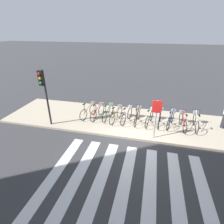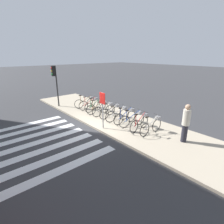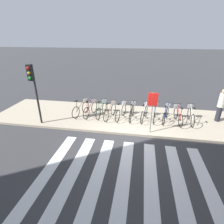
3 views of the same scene
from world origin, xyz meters
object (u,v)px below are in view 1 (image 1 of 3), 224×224
at_px(parked_bicycle_3, 117,114).
at_px(traffic_light, 44,87).
at_px(parked_bicycle_1, 98,111).
at_px(parked_bicycle_5, 138,115).
at_px(parked_bicycle_2, 109,111).
at_px(parked_bicycle_0, 89,110).
at_px(parked_bicycle_6, 150,116).
at_px(sign_post, 156,113).
at_px(parked_bicycle_9, 183,120).
at_px(parked_bicycle_4, 127,114).
at_px(parked_bicycle_10, 196,121).
at_px(parked_bicycle_7, 160,117).
at_px(parked_bicycle_8, 171,118).

height_order(parked_bicycle_3, traffic_light, traffic_light).
height_order(parked_bicycle_1, parked_bicycle_5, same).
bearing_deg(parked_bicycle_2, parked_bicycle_0, -177.11).
height_order(parked_bicycle_1, parked_bicycle_2, same).
relative_size(parked_bicycle_6, sign_post, 0.80).
distance_m(parked_bicycle_9, traffic_light, 7.56).
relative_size(parked_bicycle_0, parked_bicycle_4, 0.99).
distance_m(parked_bicycle_9, parked_bicycle_10, 0.69).
relative_size(parked_bicycle_3, traffic_light, 0.51).
height_order(parked_bicycle_1, parked_bicycle_3, same).
xyz_separation_m(parked_bicycle_2, parked_bicycle_3, (0.54, -0.17, 0.00)).
relative_size(parked_bicycle_5, parked_bicycle_6, 1.02).
xyz_separation_m(parked_bicycle_0, traffic_light, (-1.80, -1.52, 1.79)).
height_order(parked_bicycle_6, traffic_light, traffic_light).
bearing_deg(parked_bicycle_2, parked_bicycle_6, -1.95).
height_order(parked_bicycle_3, parked_bicycle_7, same).
relative_size(parked_bicycle_0, parked_bicycle_6, 0.98).
bearing_deg(parked_bicycle_7, parked_bicycle_4, -176.22).
relative_size(parked_bicycle_3, parked_bicycle_4, 1.00).
height_order(parked_bicycle_10, sign_post, sign_post).
bearing_deg(parked_bicycle_5, parked_bicycle_4, -173.92).
height_order(parked_bicycle_1, parked_bicycle_4, same).
distance_m(parked_bicycle_0, parked_bicycle_5, 2.95).
height_order(parked_bicycle_0, sign_post, sign_post).
height_order(parked_bicycle_3, parked_bicycle_6, same).
distance_m(parked_bicycle_4, parked_bicycle_5, 0.59).
xyz_separation_m(parked_bicycle_3, parked_bicycle_4, (0.61, 0.05, 0.00)).
relative_size(parked_bicycle_2, parked_bicycle_4, 1.02).
bearing_deg(parked_bicycle_7, traffic_light, -165.29).
bearing_deg(parked_bicycle_10, parked_bicycle_8, -179.53).
relative_size(parked_bicycle_0, traffic_light, 0.51).
bearing_deg(sign_post, parked_bicycle_5, 123.44).
bearing_deg(parked_bicycle_7, parked_bicycle_9, -6.49).
height_order(parked_bicycle_4, sign_post, sign_post).
bearing_deg(parked_bicycle_0, parked_bicycle_7, 0.79).
bearing_deg(parked_bicycle_3, parked_bicycle_9, 0.49).
bearing_deg(parked_bicycle_3, parked_bicycle_1, 174.04).
xyz_separation_m(parked_bicycle_2, parked_bicycle_8, (3.59, -0.04, 0.00)).
bearing_deg(parked_bicycle_2, parked_bicycle_3, -17.55).
height_order(parked_bicycle_0, parked_bicycle_2, same).
relative_size(parked_bicycle_2, parked_bicycle_6, 1.01).
xyz_separation_m(parked_bicycle_2, parked_bicycle_5, (1.74, -0.06, 0.00)).
bearing_deg(parked_bicycle_1, parked_bicycle_9, -1.09).
relative_size(parked_bicycle_5, parked_bicycle_8, 1.03).
xyz_separation_m(parked_bicycle_1, traffic_light, (-2.38, -1.53, 1.79)).
height_order(parked_bicycle_6, parked_bicycle_10, same).
distance_m(parked_bicycle_2, parked_bicycle_5, 1.74).
relative_size(parked_bicycle_2, parked_bicycle_10, 0.99).
xyz_separation_m(parked_bicycle_6, sign_post, (0.27, -1.44, 0.92)).
xyz_separation_m(parked_bicycle_3, parked_bicycle_10, (4.33, 0.14, 0.00)).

